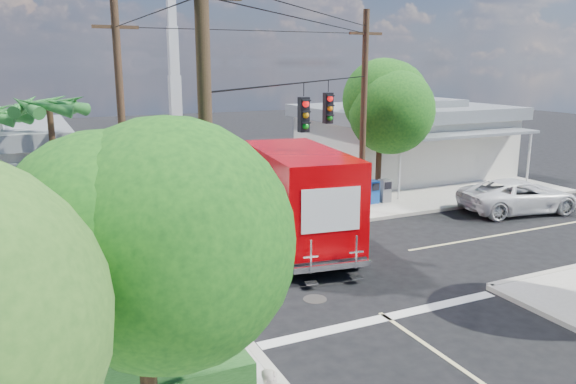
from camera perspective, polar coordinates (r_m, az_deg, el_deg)
ground at (r=19.25m, az=2.56°, el=-7.61°), size 120.00×120.00×0.00m
sidewalk_ne at (r=33.72m, az=10.35°, el=1.31°), size 14.12×14.12×0.14m
road_markings at (r=18.05m, az=4.76°, el=-9.06°), size 32.00×32.00×0.01m
building_ne at (r=35.16m, az=11.63°, el=5.45°), size 11.80×10.20×4.50m
radio_tower at (r=37.04m, az=-11.46°, el=10.98°), size 0.80×0.80×17.00m
tree_sw_front at (r=8.85m, az=-14.78°, el=-3.44°), size 3.88×3.78×6.03m
tree_ne_front at (r=27.63m, az=9.46°, el=8.65°), size 4.21×4.14×6.66m
tree_ne_back at (r=30.97m, az=11.10°, el=7.96°), size 3.77×3.66×5.82m
palm_nw_front at (r=23.51m, az=-23.08°, el=7.75°), size 3.01×3.08×5.59m
utility_poles at (r=18.94m, az=-3.85°, el=6.60°), size 12.00×10.68×9.00m
vending_boxes at (r=27.38m, az=8.59°, el=0.01°), size 1.90×0.50×1.10m
delivery_truck at (r=20.98m, az=0.42°, el=-0.42°), size 3.80×8.93×3.75m
parked_car at (r=28.05m, az=22.44°, el=-0.37°), size 5.88×3.43×1.54m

